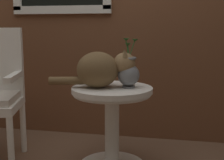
# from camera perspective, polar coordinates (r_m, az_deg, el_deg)

# --- Properties ---
(wicker_side_table) EXTENTS (0.55, 0.55, 0.58)m
(wicker_side_table) POSITION_cam_1_polar(r_m,az_deg,el_deg) (2.14, 0.00, -6.50)
(wicker_side_table) COLOR silver
(wicker_side_table) RESTS_ON ground_plane
(cat) EXTENTS (0.57, 0.30, 0.26)m
(cat) POSITION_cam_1_polar(r_m,az_deg,el_deg) (2.07, -2.06, 2.05)
(cat) COLOR brown
(cat) RESTS_ON wicker_side_table
(pewter_vase_with_ivy) EXTENTS (0.15, 0.15, 0.33)m
(pewter_vase_with_ivy) POSITION_cam_1_polar(r_m,az_deg,el_deg) (2.07, 3.09, 1.42)
(pewter_vase_with_ivy) COLOR slate
(pewter_vase_with_ivy) RESTS_ON wicker_side_table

